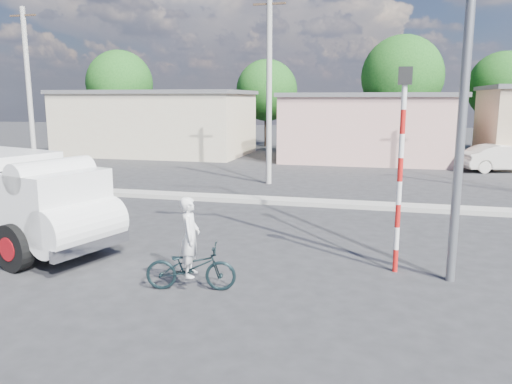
% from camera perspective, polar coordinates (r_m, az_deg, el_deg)
% --- Properties ---
extents(ground_plane, '(120.00, 120.00, 0.00)m').
position_cam_1_polar(ground_plane, '(10.42, -2.40, -10.30)').
color(ground_plane, '#262628').
rests_on(ground_plane, ground).
extents(median, '(40.00, 0.80, 0.16)m').
position_cam_1_polar(median, '(17.92, 4.88, -1.12)').
color(median, '#99968E').
rests_on(median, ground).
extents(truck, '(6.16, 3.74, 2.40)m').
position_cam_1_polar(truck, '(13.70, -26.03, -0.51)').
color(truck, black).
rests_on(truck, ground).
extents(bicycle, '(1.87, 0.96, 0.94)m').
position_cam_1_polar(bicycle, '(9.98, -7.46, -8.50)').
color(bicycle, black).
rests_on(bicycle, ground).
extents(cyclist, '(0.48, 0.63, 1.57)m').
position_cam_1_polar(cyclist, '(9.88, -7.50, -6.77)').
color(cyclist, silver).
rests_on(cyclist, ground).
extents(car_cream, '(4.48, 2.76, 1.39)m').
position_cam_1_polar(car_cream, '(28.72, 26.31, 3.50)').
color(car_cream, beige).
rests_on(car_cream, ground).
extents(traffic_pole, '(0.28, 0.18, 4.36)m').
position_cam_1_polar(traffic_pole, '(10.89, 16.25, 4.26)').
color(traffic_pole, red).
rests_on(traffic_pole, ground).
extents(streetlight, '(2.34, 0.22, 9.00)m').
position_cam_1_polar(streetlight, '(10.68, 22.24, 16.54)').
color(streetlight, slate).
rests_on(streetlight, ground).
extents(building_row, '(37.80, 7.30, 4.44)m').
position_cam_1_polar(building_row, '(31.41, 11.12, 7.55)').
color(building_row, beige).
rests_on(building_row, ground).
extents(tree_row, '(43.62, 7.43, 8.42)m').
position_cam_1_polar(tree_row, '(37.81, 15.96, 12.18)').
color(tree_row, '#38281E').
rests_on(tree_row, ground).
extents(utility_poles, '(35.40, 0.24, 8.00)m').
position_cam_1_polar(utility_poles, '(21.33, 15.67, 11.19)').
color(utility_poles, '#99968E').
rests_on(utility_poles, ground).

